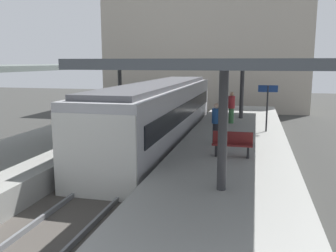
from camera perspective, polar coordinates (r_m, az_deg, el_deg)
ground_plane at (r=15.36m, az=-4.36°, el=-6.21°), size 80.00×80.00×0.00m
platform_left at (r=16.76m, az=-16.87°, el=-3.47°), size 4.40×28.00×1.00m
platform_right at (r=14.54m, az=10.08°, el=-5.22°), size 4.40×28.00×1.00m
track_ballast at (r=15.33m, az=-4.36°, el=-5.85°), size 3.20×28.00×0.20m
rail_near_side at (r=15.51m, az=-6.91°, el=-5.05°), size 0.08×28.00×0.14m
rail_far_side at (r=15.08m, az=-1.76°, el=-5.42°), size 0.08×28.00×0.14m
commuter_train at (r=18.07m, az=-1.25°, el=1.88°), size 2.78×15.45×3.10m
canopy_left at (r=17.55m, az=-15.14°, el=8.94°), size 4.18×21.00×3.18m
canopy_right at (r=15.44m, az=10.83°, el=9.56°), size 4.18×21.00×3.33m
platform_bench at (r=12.98m, az=10.09°, el=-2.69°), size 1.40×0.41×0.86m
platform_sign at (r=17.82m, az=15.37°, el=4.31°), size 0.90×0.08×2.21m
passenger_near_bench at (r=19.93m, az=9.93°, el=2.95°), size 0.36×0.36×1.71m
passenger_mid_platform at (r=14.73m, az=7.58°, el=0.48°), size 0.36×0.36×1.67m
station_building_backdrop at (r=34.35m, az=5.95°, el=11.99°), size 18.00×6.00×11.00m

